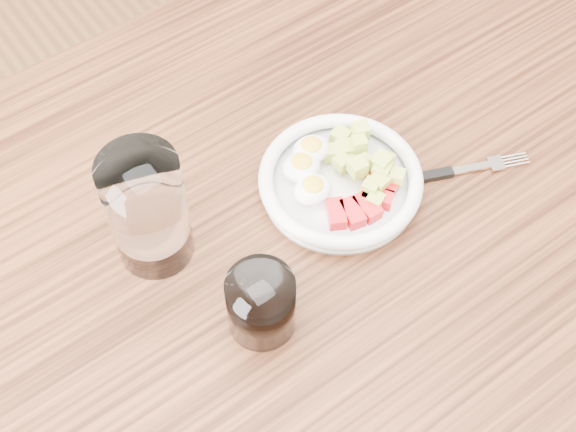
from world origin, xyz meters
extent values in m
plane|color=brown|center=(0.00, 0.00, 0.00)|extent=(4.00, 4.00, 0.00)
cube|color=brown|center=(0.65, 0.35, 0.36)|extent=(0.07, 0.07, 0.73)
cube|color=brown|center=(0.00, 0.00, 0.75)|extent=(1.50, 0.90, 0.04)
cylinder|color=white|center=(0.08, 0.02, 0.78)|extent=(0.20, 0.20, 0.01)
torus|color=white|center=(0.08, 0.02, 0.79)|extent=(0.21, 0.21, 0.02)
cube|color=red|center=(0.04, -0.02, 0.79)|extent=(0.04, 0.04, 0.02)
cube|color=red|center=(0.06, -0.03, 0.79)|extent=(0.03, 0.04, 0.02)
cube|color=red|center=(0.08, -0.03, 0.79)|extent=(0.02, 0.04, 0.02)
cube|color=red|center=(0.10, -0.03, 0.79)|extent=(0.04, 0.04, 0.02)
cube|color=red|center=(0.12, -0.02, 0.79)|extent=(0.04, 0.04, 0.02)
ellipsoid|color=white|center=(0.05, 0.06, 0.80)|extent=(0.05, 0.04, 0.03)
ellipsoid|color=yellow|center=(0.05, 0.06, 0.81)|extent=(0.03, 0.03, 0.01)
ellipsoid|color=white|center=(0.07, 0.07, 0.80)|extent=(0.05, 0.04, 0.03)
ellipsoid|color=yellow|center=(0.07, 0.07, 0.81)|extent=(0.03, 0.03, 0.01)
ellipsoid|color=white|center=(0.04, 0.02, 0.80)|extent=(0.05, 0.04, 0.03)
ellipsoid|color=yellow|center=(0.04, 0.02, 0.81)|extent=(0.03, 0.03, 0.01)
cube|color=#C3CD4E|center=(0.09, 0.03, 0.80)|extent=(0.02, 0.02, 0.02)
cube|color=#C3CD4E|center=(0.11, 0.03, 0.79)|extent=(0.02, 0.02, 0.02)
cube|color=#C3CD4E|center=(0.11, 0.05, 0.79)|extent=(0.03, 0.03, 0.02)
cube|color=#C3CD4E|center=(0.10, 0.01, 0.81)|extent=(0.02, 0.02, 0.02)
cube|color=#C3CD4E|center=(0.14, 0.06, 0.81)|extent=(0.03, 0.03, 0.02)
cube|color=#C3CD4E|center=(0.13, -0.02, 0.80)|extent=(0.03, 0.03, 0.02)
cube|color=#C3CD4E|center=(0.11, -0.02, 0.80)|extent=(0.02, 0.02, 0.02)
cube|color=#C3CD4E|center=(0.12, 0.04, 0.81)|extent=(0.02, 0.02, 0.02)
cube|color=#C3CD4E|center=(0.09, 0.06, 0.79)|extent=(0.03, 0.03, 0.02)
cube|color=#C3CD4E|center=(0.12, -0.01, 0.81)|extent=(0.03, 0.03, 0.02)
cube|color=#C3CD4E|center=(0.13, 0.00, 0.81)|extent=(0.03, 0.03, 0.02)
cube|color=#C3CD4E|center=(0.14, 0.01, 0.79)|extent=(0.03, 0.03, 0.02)
cube|color=#C3CD4E|center=(0.12, 0.02, 0.80)|extent=(0.02, 0.02, 0.02)
cube|color=#C3CD4E|center=(0.09, -0.03, 0.79)|extent=(0.02, 0.02, 0.02)
cube|color=#C3CD4E|center=(0.10, -0.02, 0.80)|extent=(0.03, 0.03, 0.02)
cube|color=#C3CD4E|center=(0.12, 0.07, 0.79)|extent=(0.03, 0.03, 0.02)
cube|color=black|center=(0.17, -0.03, 0.77)|extent=(0.09, 0.05, 0.01)
cube|color=silver|center=(0.24, -0.06, 0.77)|extent=(0.06, 0.03, 0.00)
cube|color=silver|center=(0.27, -0.07, 0.77)|extent=(0.03, 0.03, 0.00)
cylinder|color=silver|center=(0.29, -0.09, 0.77)|extent=(0.03, 0.02, 0.00)
cylinder|color=silver|center=(0.29, -0.08, 0.77)|extent=(0.03, 0.02, 0.00)
cylinder|color=silver|center=(0.29, -0.08, 0.77)|extent=(0.03, 0.02, 0.00)
cylinder|color=silver|center=(0.30, -0.07, 0.77)|extent=(0.03, 0.02, 0.00)
cylinder|color=white|center=(-0.16, 0.08, 0.85)|extent=(0.09, 0.09, 0.16)
cylinder|color=white|center=(-0.11, -0.07, 0.81)|extent=(0.08, 0.08, 0.09)
cylinder|color=black|center=(-0.11, -0.07, 0.81)|extent=(0.07, 0.07, 0.08)
camera|label=1|loc=(-0.32, -0.42, 1.61)|focal=50.00mm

